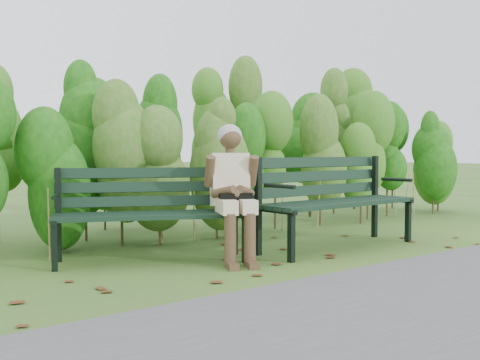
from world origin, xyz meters
TOP-DOWN VIEW (x-y plane):
  - ground at (0.00, 0.00)m, footprint 80.00×80.00m
  - footpath at (0.00, -2.20)m, footprint 60.00×2.50m
  - hedge_band at (0.00, 1.86)m, footprint 11.04×1.67m
  - leaf_litter at (0.43, 0.12)m, footprint 5.90×2.25m
  - bench_left at (-0.92, 0.55)m, footprint 1.86×1.26m
  - bench_right at (1.01, 0.03)m, footprint 1.99×0.71m
  - seated_woman at (-0.30, 0.07)m, footprint 0.62×0.81m

SIDE VIEW (x-z plane):
  - ground at x=0.00m, z-range 0.00..0.00m
  - leaf_litter at x=0.43m, z-range 0.00..0.01m
  - footpath at x=0.00m, z-range 0.00..0.01m
  - bench_left at x=-0.92m, z-range 0.08..0.97m
  - bench_right at x=1.01m, z-range 0.09..1.07m
  - seated_woman at x=-0.30m, z-range 0.08..1.39m
  - hedge_band at x=0.00m, z-range 0.05..2.47m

